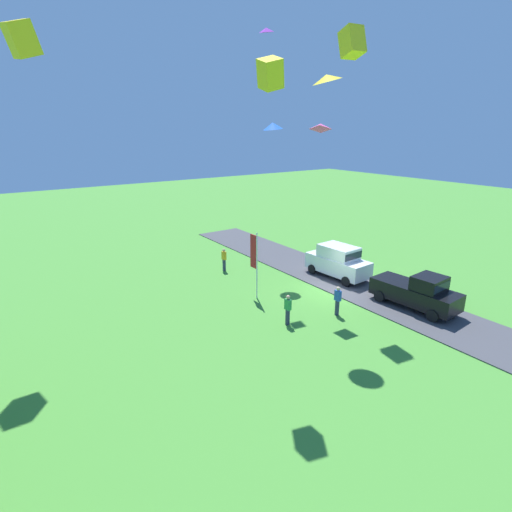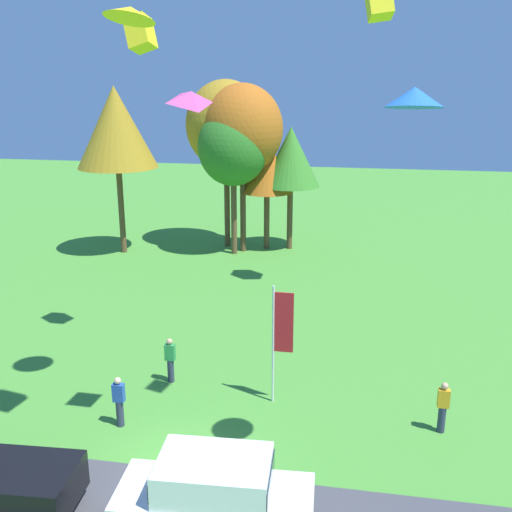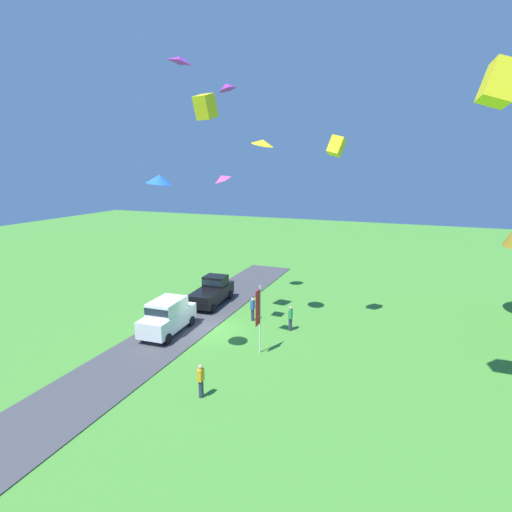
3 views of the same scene
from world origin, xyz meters
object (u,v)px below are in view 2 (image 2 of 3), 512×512
at_px(car_suv_far_end, 215,498).
at_px(tree_right_of_center, 291,157).
at_px(person_beside_suv, 443,407).
at_px(kite_box_high_left, 379,1).
at_px(tree_lone_near, 116,128).
at_px(flag_banner, 280,330).
at_px(kite_diamond_low_drifter, 191,98).
at_px(tree_left_of_center, 233,147).
at_px(kite_delta_high_right, 130,13).
at_px(tree_far_right, 226,125).
at_px(kite_box_near_flag, 140,33).
at_px(tree_far_left, 243,129).
at_px(person_on_lawn, 119,401).
at_px(kite_delta_over_trees, 414,97).
at_px(person_watching_sky, 170,360).
at_px(tree_center_back, 267,166).

xyz_separation_m(car_suv_far_end, tree_right_of_center, (-1.43, 25.75, 4.59)).
relative_size(person_beside_suv, kite_box_high_left, 1.21).
height_order(tree_lone_near, kite_box_high_left, kite_box_high_left).
relative_size(flag_banner, kite_diamond_low_drifter, 4.51).
height_order(tree_left_of_center, kite_delta_high_right, kite_delta_high_right).
height_order(tree_far_right, tree_left_of_center, tree_far_right).
distance_m(kite_box_high_left, kite_box_near_flag, 11.19).
relative_size(tree_far_left, kite_diamond_low_drifter, 11.10).
bearing_deg(tree_far_right, flag_banner, -72.14).
xyz_separation_m(tree_far_right, kite_box_near_flag, (0.64, -15.88, 4.37)).
height_order(person_on_lawn, kite_delta_over_trees, kite_delta_over_trees).
xyz_separation_m(tree_far_left, kite_diamond_low_drifter, (2.97, -21.16, 2.58)).
distance_m(person_watching_sky, kite_delta_over_trees, 12.94).
distance_m(person_beside_suv, kite_box_high_left, 17.42).
bearing_deg(person_on_lawn, kite_delta_over_trees, -10.81).
xyz_separation_m(person_on_lawn, tree_far_right, (-1.31, 21.29, 6.91)).
height_order(tree_far_right, tree_center_back, tree_far_right).
xyz_separation_m(tree_left_of_center, flag_banner, (5.30, -17.28, -3.96)).
bearing_deg(tree_left_of_center, flag_banner, -72.96).
xyz_separation_m(tree_far_right, kite_delta_over_trees, (9.58, -22.87, 2.50)).
distance_m(tree_center_back, kite_box_high_left, 13.44).
bearing_deg(tree_center_back, tree_left_of_center, -140.24).
distance_m(tree_far_right, kite_box_near_flag, 16.48).
height_order(tree_right_of_center, flag_banner, tree_right_of_center).
bearing_deg(person_watching_sky, kite_diamond_low_drifter, -60.43).
xyz_separation_m(car_suv_far_end, person_beside_suv, (5.84, 5.84, -0.42)).
distance_m(kite_delta_high_right, kite_box_near_flag, 4.62).
distance_m(tree_far_left, tree_center_back, 2.82).
relative_size(kite_box_high_left, kite_delta_high_right, 0.98).
bearing_deg(person_on_lawn, tree_center_back, 86.43).
bearing_deg(flag_banner, tree_left_of_center, 107.04).
bearing_deg(kite_delta_high_right, tree_lone_near, 114.79).
height_order(car_suv_far_end, person_on_lawn, car_suv_far_end).
distance_m(tree_left_of_center, tree_right_of_center, 3.78).
height_order(car_suv_far_end, flag_banner, flag_banner).
distance_m(kite_delta_over_trees, kite_delta_high_right, 8.27).
relative_size(car_suv_far_end, kite_diamond_low_drifter, 5.03).
relative_size(kite_delta_over_trees, kite_box_near_flag, 1.22).
bearing_deg(person_on_lawn, kite_diamond_low_drifter, -16.37).
bearing_deg(tree_far_right, car_suv_far_end, -77.88).
relative_size(person_beside_suv, kite_delta_high_right, 1.18).
distance_m(tree_far_left, tree_right_of_center, 3.50).
height_order(tree_left_of_center, kite_box_high_left, kite_box_high_left).
height_order(person_watching_sky, person_beside_suv, same).
relative_size(tree_lone_near, tree_right_of_center, 1.32).
bearing_deg(car_suv_far_end, kite_box_high_left, 78.99).
bearing_deg(kite_box_high_left, tree_far_right, 136.28).
height_order(person_watching_sky, tree_right_of_center, tree_right_of_center).
distance_m(car_suv_far_end, kite_delta_high_right, 12.83).
xyz_separation_m(tree_lone_near, tree_right_of_center, (10.24, 2.68, -1.88)).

